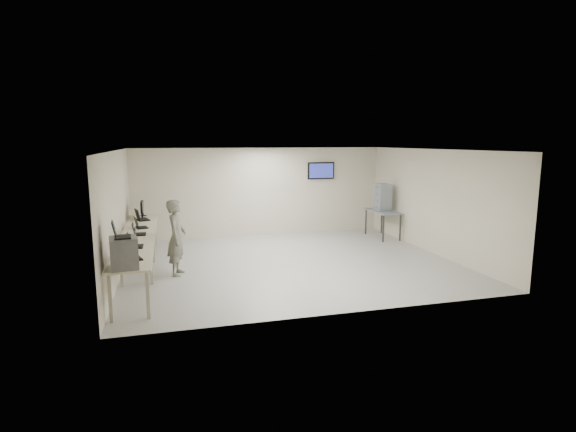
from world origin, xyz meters
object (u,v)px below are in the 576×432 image
object	(u,v)px
soldier	(177,237)
side_table	(383,213)
workbench	(138,238)
equipment_box	(124,253)

from	to	relation	value
soldier	side_table	world-z (taller)	soldier
workbench	side_table	xyz separation A→B (m)	(7.19, 2.10, -0.05)
soldier	side_table	distance (m)	6.79
equipment_box	side_table	size ratio (longest dim) A/B	0.37
workbench	side_table	bearing A→B (deg)	16.32
soldier	side_table	size ratio (longest dim) A/B	1.21
soldier	equipment_box	bearing A→B (deg)	172.54
equipment_box	side_table	distance (m)	8.73
equipment_box	side_table	xyz separation A→B (m)	(7.25, 4.85, -0.38)
workbench	equipment_box	world-z (taller)	equipment_box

